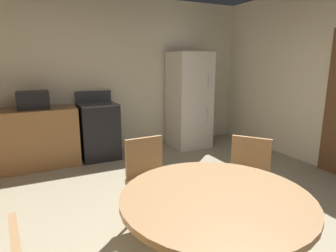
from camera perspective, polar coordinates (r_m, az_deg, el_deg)
The scene contains 9 objects.
ground_plane at distance 2.83m, azimuth 5.61°, elevation -21.21°, with size 14.00×14.00×0.00m, color gray.
wall_back at distance 5.18m, azimuth -12.15°, elevation 9.93°, with size 5.62×0.12×2.70m, color beige.
kitchen_counter at distance 4.77m, azimuth -29.04°, elevation -2.58°, with size 1.87×0.60×0.90m, color olive.
oven_range at distance 4.86m, azimuth -13.79°, elevation -0.86°, with size 0.60×0.60×1.10m.
refrigerator at distance 5.34m, azimuth 4.27°, elevation 5.19°, with size 0.68×0.68×1.76m.
microwave at distance 4.66m, azimuth -25.55°, elevation 4.74°, with size 0.44×0.32×0.26m, color black.
dining_table at distance 1.93m, azimuth 9.42°, elevation -17.66°, with size 1.21×1.21×0.76m.
chair_northeast at distance 2.85m, azimuth 15.65°, elevation -9.90°, with size 0.56×0.56×0.87m.
chair_north at distance 2.74m, azimuth -3.78°, elevation -10.35°, with size 0.42×0.42×0.87m.
Camera 1 is at (-1.25, -1.98, 1.57)m, focal length 30.25 mm.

